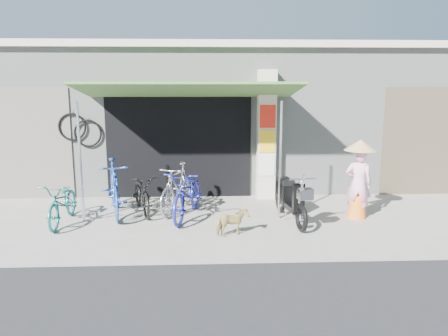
{
  "coord_description": "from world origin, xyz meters",
  "views": [
    {
      "loc": [
        -0.58,
        -7.68,
        2.68
      ],
      "look_at": [
        -0.2,
        1.0,
        1.0
      ],
      "focal_mm": 35.0,
      "sensor_mm": 36.0,
      "label": 1
    }
  ],
  "objects_px": {
    "moped": "(290,198)",
    "nun": "(359,179)",
    "bike_black": "(142,193)",
    "bike_navy": "(188,193)",
    "bike_blue": "(114,188)",
    "street_dog": "(232,223)",
    "bike_silver": "(178,188)",
    "bike_teal": "(63,203)"
  },
  "relations": [
    {
      "from": "bike_teal",
      "to": "bike_silver",
      "type": "bearing_deg",
      "value": 18.54
    },
    {
      "from": "bike_navy",
      "to": "bike_silver",
      "type": "bearing_deg",
      "value": 129.9
    },
    {
      "from": "bike_black",
      "to": "bike_navy",
      "type": "distance_m",
      "value": 1.06
    },
    {
      "from": "bike_silver",
      "to": "bike_navy",
      "type": "xyz_separation_m",
      "value": [
        0.23,
        -0.45,
        -0.02
      ]
    },
    {
      "from": "bike_black",
      "to": "nun",
      "type": "relative_size",
      "value": 0.99
    },
    {
      "from": "moped",
      "to": "bike_silver",
      "type": "bearing_deg",
      "value": 153.06
    },
    {
      "from": "moped",
      "to": "bike_navy",
      "type": "bearing_deg",
      "value": 162.98
    },
    {
      "from": "bike_black",
      "to": "bike_navy",
      "type": "bearing_deg",
      "value": -39.2
    },
    {
      "from": "nun",
      "to": "bike_blue",
      "type": "bearing_deg",
      "value": 13.89
    },
    {
      "from": "bike_blue",
      "to": "nun",
      "type": "height_order",
      "value": "nun"
    },
    {
      "from": "bike_blue",
      "to": "street_dog",
      "type": "xyz_separation_m",
      "value": [
        2.35,
        -1.4,
        -0.33
      ]
    },
    {
      "from": "bike_silver",
      "to": "moped",
      "type": "relative_size",
      "value": 0.97
    },
    {
      "from": "bike_silver",
      "to": "moped",
      "type": "height_order",
      "value": "bike_silver"
    },
    {
      "from": "moped",
      "to": "bike_blue",
      "type": "bearing_deg",
      "value": 162.93
    },
    {
      "from": "bike_black",
      "to": "street_dog",
      "type": "height_order",
      "value": "bike_black"
    },
    {
      "from": "bike_blue",
      "to": "nun",
      "type": "distance_m",
      "value": 4.98
    },
    {
      "from": "street_dog",
      "to": "moped",
      "type": "xyz_separation_m",
      "value": [
        1.19,
        0.83,
        0.21
      ]
    },
    {
      "from": "bike_blue",
      "to": "bike_silver",
      "type": "relative_size",
      "value": 1.11
    },
    {
      "from": "bike_navy",
      "to": "street_dog",
      "type": "bearing_deg",
      "value": -41.52
    },
    {
      "from": "moped",
      "to": "nun",
      "type": "bearing_deg",
      "value": -1.68
    },
    {
      "from": "bike_blue",
      "to": "bike_silver",
      "type": "bearing_deg",
      "value": -5.83
    },
    {
      "from": "bike_silver",
      "to": "bike_navy",
      "type": "height_order",
      "value": "bike_silver"
    },
    {
      "from": "bike_black",
      "to": "bike_silver",
      "type": "height_order",
      "value": "bike_silver"
    },
    {
      "from": "bike_silver",
      "to": "nun",
      "type": "xyz_separation_m",
      "value": [
        3.66,
        -0.62,
        0.29
      ]
    },
    {
      "from": "bike_teal",
      "to": "street_dog",
      "type": "height_order",
      "value": "bike_teal"
    },
    {
      "from": "bike_teal",
      "to": "bike_silver",
      "type": "xyz_separation_m",
      "value": [
        2.18,
        0.75,
        0.1
      ]
    },
    {
      "from": "bike_navy",
      "to": "street_dog",
      "type": "height_order",
      "value": "bike_navy"
    },
    {
      "from": "street_dog",
      "to": "bike_teal",
      "type": "bearing_deg",
      "value": 52.37
    },
    {
      "from": "nun",
      "to": "bike_teal",
      "type": "bearing_deg",
      "value": 19.95
    },
    {
      "from": "bike_navy",
      "to": "moped",
      "type": "xyz_separation_m",
      "value": [
        2.02,
        -0.32,
        -0.04
      ]
    },
    {
      "from": "bike_blue",
      "to": "bike_silver",
      "type": "height_order",
      "value": "bike_blue"
    },
    {
      "from": "bike_navy",
      "to": "nun",
      "type": "distance_m",
      "value": 3.44
    },
    {
      "from": "bike_teal",
      "to": "bike_blue",
      "type": "relative_size",
      "value": 0.84
    },
    {
      "from": "bike_black",
      "to": "nun",
      "type": "bearing_deg",
      "value": -24.76
    },
    {
      "from": "bike_teal",
      "to": "street_dog",
      "type": "bearing_deg",
      "value": -15.22
    },
    {
      "from": "street_dog",
      "to": "moped",
      "type": "height_order",
      "value": "moped"
    },
    {
      "from": "bike_blue",
      "to": "nun",
      "type": "bearing_deg",
      "value": -19.48
    },
    {
      "from": "bike_blue",
      "to": "street_dog",
      "type": "height_order",
      "value": "bike_blue"
    },
    {
      "from": "bike_teal",
      "to": "bike_black",
      "type": "xyz_separation_m",
      "value": [
        1.43,
        0.69,
        -0.0
      ]
    },
    {
      "from": "bike_silver",
      "to": "street_dog",
      "type": "xyz_separation_m",
      "value": [
        1.05,
        -1.61,
        -0.27
      ]
    },
    {
      "from": "nun",
      "to": "street_dog",
      "type": "bearing_deg",
      "value": 39.44
    },
    {
      "from": "bike_teal",
      "to": "moped",
      "type": "xyz_separation_m",
      "value": [
        4.43,
        -0.03,
        0.04
      ]
    }
  ]
}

